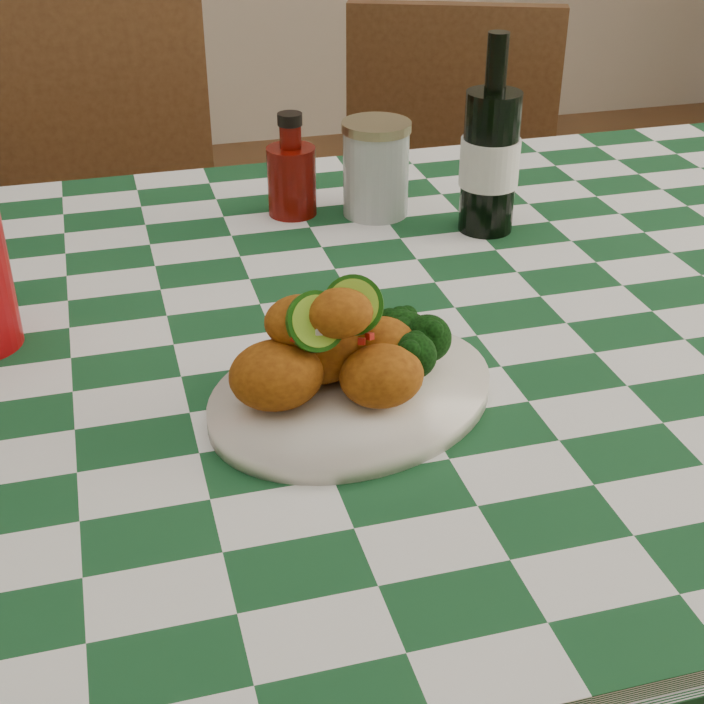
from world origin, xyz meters
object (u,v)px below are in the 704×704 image
object	(u,v)px
fried_chicken_pile	(337,341)
ketchup_bottle	(291,165)
mason_jar	(376,169)
beer_bottle	(491,136)
wooden_chair_right	(443,266)
plate	(352,395)
dining_table	(363,590)
wooden_chair_left	(107,297)

from	to	relation	value
fried_chicken_pile	ketchup_bottle	size ratio (longest dim) A/B	1.17
mason_jar	beer_bottle	bearing A→B (deg)	-36.16
mason_jar	wooden_chair_right	bearing A→B (deg)	58.97
plate	ketchup_bottle	world-z (taller)	ketchup_bottle
wooden_chair_right	fried_chicken_pile	bearing A→B (deg)	-94.61
plate	wooden_chair_right	size ratio (longest dim) A/B	0.31
fried_chicken_pile	mason_jar	distance (m)	0.47
plate	beer_bottle	distance (m)	0.46
ketchup_bottle	beer_bottle	bearing A→B (deg)	-27.20
fried_chicken_pile	mason_jar	xyz separation A→B (m)	(0.17, 0.44, -0.01)
dining_table	wooden_chair_right	distance (m)	0.84
plate	fried_chicken_pile	xyz separation A→B (m)	(-0.01, 0.00, 0.06)
plate	fried_chicken_pile	bearing A→B (deg)	180.00
beer_bottle	mason_jar	bearing A→B (deg)	143.84
plate	fried_chicken_pile	size ratio (longest dim) A/B	1.78
plate	mason_jar	size ratio (longest dim) A/B	2.27
beer_bottle	wooden_chair_left	distance (m)	0.80
plate	wooden_chair_right	world-z (taller)	wooden_chair_right
fried_chicken_pile	wooden_chair_right	distance (m)	1.08
dining_table	mason_jar	world-z (taller)	mason_jar
ketchup_bottle	beer_bottle	distance (m)	0.26
wooden_chair_left	dining_table	bearing A→B (deg)	-71.02
plate	beer_bottle	world-z (taller)	beer_bottle
fried_chicken_pile	wooden_chair_right	xyz separation A→B (m)	(0.45, 0.91, -0.39)
wooden_chair_left	wooden_chair_right	xyz separation A→B (m)	(0.64, 0.07, -0.05)
plate	mason_jar	world-z (taller)	mason_jar
ketchup_bottle	wooden_chair_left	xyz separation A→B (m)	(-0.26, 0.37, -0.34)
plate	mason_jar	distance (m)	0.47
wooden_chair_left	wooden_chair_right	world-z (taller)	wooden_chair_left
mason_jar	wooden_chair_left	size ratio (longest dim) A/B	0.12
wooden_chair_right	wooden_chair_left	bearing A→B (deg)	-152.42
mason_jar	beer_bottle	xyz separation A→B (m)	(0.12, -0.09, 0.06)
mason_jar	wooden_chair_right	world-z (taller)	wooden_chair_right
plate	mason_jar	bearing A→B (deg)	70.76
ketchup_bottle	mason_jar	bearing A→B (deg)	-14.98
wooden_chair_right	plate	bearing A→B (deg)	-93.92
dining_table	fried_chicken_pile	world-z (taller)	fried_chicken_pile
dining_table	mason_jar	xyz separation A→B (m)	(0.10, 0.28, 0.46)
mason_jar	dining_table	bearing A→B (deg)	-108.62
wooden_chair_right	beer_bottle	bearing A→B (deg)	-84.38
fried_chicken_pile	wooden_chair_left	distance (m)	0.93
dining_table	beer_bottle	xyz separation A→B (m)	(0.22, 0.19, 0.52)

